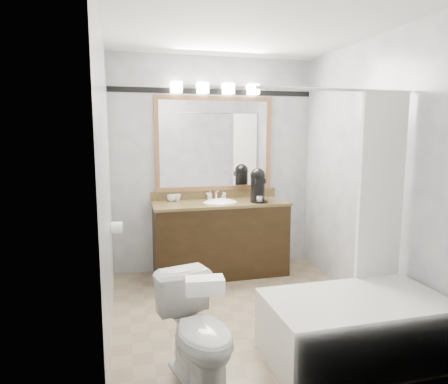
# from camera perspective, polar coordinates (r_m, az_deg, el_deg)

# --- Properties ---
(room) EXTENTS (2.42, 2.62, 2.52)m
(room) POSITION_cam_1_polar(r_m,az_deg,el_deg) (3.51, 3.47, 2.26)
(room) COLOR gray
(room) RESTS_ON ground
(vanity) EXTENTS (1.53, 0.58, 0.97)m
(vanity) POSITION_cam_1_polar(r_m,az_deg,el_deg) (4.62, -0.55, -6.42)
(vanity) COLOR black
(vanity) RESTS_ON ground
(mirror) EXTENTS (1.40, 0.04, 1.10)m
(mirror) POSITION_cam_1_polar(r_m,az_deg,el_deg) (4.73, -1.35, 6.89)
(mirror) COLOR #9F6E48
(mirror) RESTS_ON room
(vanity_light_bar) EXTENTS (1.02, 0.14, 0.12)m
(vanity_light_bar) POSITION_cam_1_polar(r_m,az_deg,el_deg) (4.70, -1.22, 14.62)
(vanity_light_bar) COLOR silver
(vanity_light_bar) RESTS_ON room
(accent_stripe) EXTENTS (2.40, 0.01, 0.06)m
(accent_stripe) POSITION_cam_1_polar(r_m,az_deg,el_deg) (4.76, -1.41, 14.13)
(accent_stripe) COLOR black
(accent_stripe) RESTS_ON room
(bathtub) EXTENTS (1.30, 0.75, 1.96)m
(bathtub) POSITION_cam_1_polar(r_m,az_deg,el_deg) (3.21, 18.46, -16.77)
(bathtub) COLOR white
(bathtub) RESTS_ON ground
(tp_roll) EXTENTS (0.11, 0.12, 0.12)m
(tp_roll) POSITION_cam_1_polar(r_m,az_deg,el_deg) (4.09, -15.06, -4.96)
(tp_roll) COLOR white
(tp_roll) RESTS_ON room
(toilet) EXTENTS (0.54, 0.75, 0.69)m
(toilet) POSITION_cam_1_polar(r_m,az_deg,el_deg) (2.75, -3.61, -19.28)
(toilet) COLOR white
(toilet) RESTS_ON ground
(tissue_box) EXTENTS (0.24, 0.15, 0.09)m
(tissue_box) POSITION_cam_1_polar(r_m,az_deg,el_deg) (2.41, -2.77, -13.17)
(tissue_box) COLOR white
(tissue_box) RESTS_ON toilet
(coffee_maker) EXTENTS (0.20, 0.25, 0.38)m
(coffee_maker) POSITION_cam_1_polar(r_m,az_deg,el_deg) (4.57, 4.87, 1.10)
(coffee_maker) COLOR black
(coffee_maker) RESTS_ON vanity
(cup_left) EXTENTS (0.12, 0.12, 0.08)m
(cup_left) POSITION_cam_1_polar(r_m,az_deg,el_deg) (4.62, -7.53, -0.85)
(cup_left) COLOR white
(cup_left) RESTS_ON vanity
(cup_right) EXTENTS (0.10, 0.10, 0.08)m
(cup_right) POSITION_cam_1_polar(r_m,az_deg,el_deg) (4.63, -6.69, -0.80)
(cup_right) COLOR white
(cup_right) RESTS_ON vanity
(soap_bottle_a) EXTENTS (0.06, 0.06, 0.11)m
(soap_bottle_a) POSITION_cam_1_polar(r_m,az_deg,el_deg) (4.69, -2.03, -0.43)
(soap_bottle_a) COLOR white
(soap_bottle_a) RESTS_ON vanity
(soap_bottle_b) EXTENTS (0.06, 0.06, 0.07)m
(soap_bottle_b) POSITION_cam_1_polar(r_m,az_deg,el_deg) (4.75, -0.06, -0.54)
(soap_bottle_b) COLOR white
(soap_bottle_b) RESTS_ON vanity
(soap_bar) EXTENTS (0.09, 0.07, 0.02)m
(soap_bar) POSITION_cam_1_polar(r_m,az_deg,el_deg) (4.66, -0.24, -1.02)
(soap_bar) COLOR beige
(soap_bar) RESTS_ON vanity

